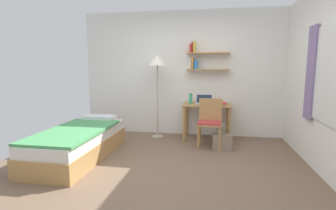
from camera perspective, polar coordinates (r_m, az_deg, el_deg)
name	(u,v)px	position (r m, az deg, el deg)	size (l,w,h in m)	color
ground_plane	(170,170)	(3.70, 0.48, -14.34)	(5.28, 5.28, 0.00)	brown
wall_back	(186,74)	(5.42, 4.09, 7.06)	(4.40, 0.27, 2.60)	white
wall_right	(335,78)	(3.69, 33.42, 5.05)	(0.10, 4.40, 2.60)	white
bed	(79,143)	(4.35, -19.33, -7.99)	(0.86, 1.98, 0.54)	#B2844C
desk	(207,111)	(5.14, 8.70, -1.29)	(0.95, 0.57, 0.71)	#B2844C
desk_chair	(210,120)	(4.66, 9.40, -3.44)	(0.46, 0.40, 0.87)	#B2844C
standing_lamp	(157,65)	(5.14, -2.44, 8.89)	(0.36, 0.36, 1.69)	#B2A893
laptop	(204,101)	(5.14, 8.12, 0.83)	(0.34, 0.21, 0.19)	#B7BABF
water_bottle	(191,98)	(5.13, 5.09, 1.48)	(0.07, 0.07, 0.21)	#42A87F
book_stack	(222,103)	(5.10, 12.06, 0.36)	(0.17, 0.25, 0.04)	silver
handbag	(222,141)	(4.57, 12.14, -8.00)	(0.33, 0.11, 0.45)	gray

